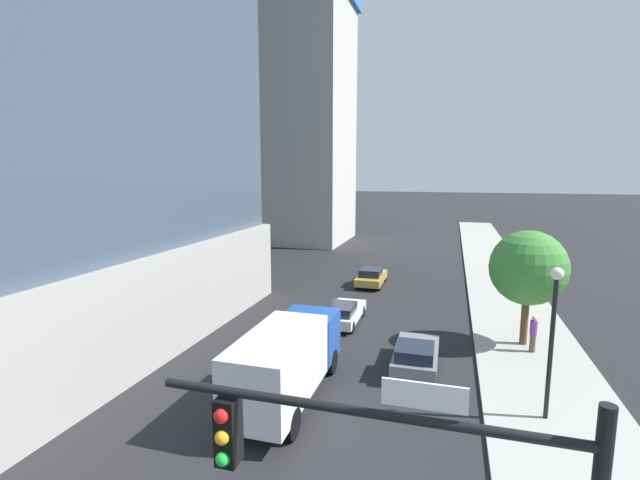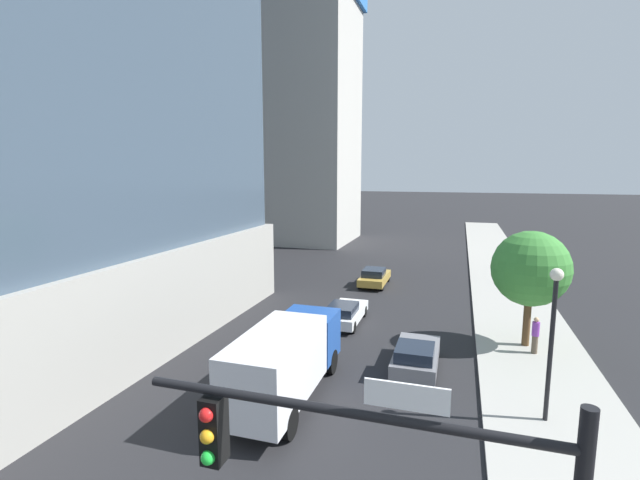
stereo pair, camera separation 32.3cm
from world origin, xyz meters
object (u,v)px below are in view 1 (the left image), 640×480
at_px(construction_building, 288,101).
at_px(street_tree, 528,268).
at_px(car_gray, 416,356).
at_px(box_truck, 287,358).
at_px(car_white, 343,313).
at_px(street_lamp, 553,320).
at_px(pedestrian_purple_shirt, 533,333).
at_px(car_gold, 371,277).

distance_m(construction_building, street_tree, 41.37).
distance_m(car_gray, box_truck, 6.25).
height_order(construction_building, box_truck, construction_building).
relative_size(construction_building, car_white, 9.25).
bearing_deg(construction_building, street_lamp, -57.95).
bearing_deg(box_truck, car_gray, 42.11).
bearing_deg(construction_building, car_white, -64.23).
height_order(street_tree, car_gray, street_tree).
bearing_deg(pedestrian_purple_shirt, construction_building, 127.52).
height_order(car_gold, box_truck, box_truck).
xyz_separation_m(street_lamp, car_white, (-9.35, 8.07, -3.10)).
bearing_deg(car_gold, pedestrian_purple_shirt, -48.44).
height_order(street_tree, car_gold, street_tree).
xyz_separation_m(street_tree, car_gold, (-9.61, 10.18, -3.41)).
xyz_separation_m(car_gold, box_truck, (0.00, -18.72, 1.06)).
distance_m(box_truck, pedestrian_purple_shirt, 12.47).
distance_m(street_tree, car_gold, 14.41).
xyz_separation_m(street_tree, pedestrian_purple_shirt, (0.28, -0.98, -3.03)).
height_order(street_lamp, car_gray, street_lamp).
height_order(car_gray, pedestrian_purple_shirt, pedestrian_purple_shirt).
xyz_separation_m(street_lamp, car_gray, (-4.79, 2.90, -3.07)).
xyz_separation_m(car_white, box_truck, (-0.00, -9.30, 1.07)).
bearing_deg(box_truck, pedestrian_purple_shirt, 37.43).
bearing_deg(car_gray, street_lamp, -31.22).
bearing_deg(car_gold, car_white, -90.00).
bearing_deg(car_gold, street_tree, -46.63).
bearing_deg(car_gray, car_white, 131.45).
bearing_deg(street_tree, pedestrian_purple_shirt, -74.22).
bearing_deg(box_truck, street_tree, 41.65).
bearing_deg(construction_building, street_tree, -51.93).
bearing_deg(construction_building, box_truck, -69.76).
relative_size(street_lamp, street_tree, 0.94).
distance_m(street_lamp, car_white, 12.74).
distance_m(street_lamp, street_tree, 7.33).
distance_m(street_lamp, pedestrian_purple_shirt, 6.91).
bearing_deg(car_white, box_truck, -90.00).
relative_size(construction_building, pedestrian_purple_shirt, 22.64).
bearing_deg(car_white, construction_building, 115.77).
relative_size(car_gold, car_gray, 1.04).
xyz_separation_m(car_gold, car_gray, (4.57, -14.60, 0.01)).
height_order(car_white, pedestrian_purple_shirt, pedestrian_purple_shirt).
xyz_separation_m(car_gray, box_truck, (-4.57, -4.13, 1.05)).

